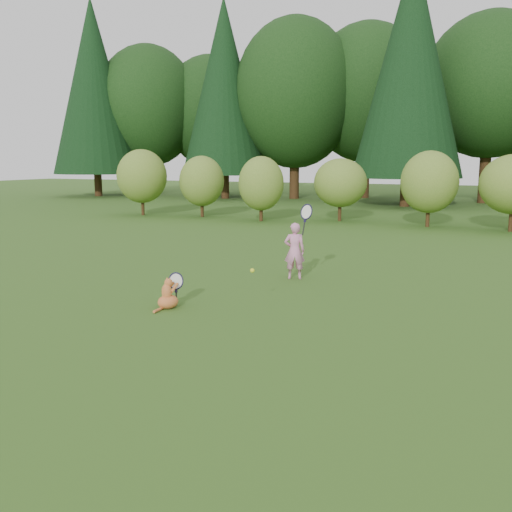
% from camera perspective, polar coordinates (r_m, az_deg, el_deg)
% --- Properties ---
extents(ground, '(100.00, 100.00, 0.00)m').
position_cam_1_polar(ground, '(9.83, -2.91, -4.67)').
color(ground, '#295417').
rests_on(ground, ground).
extents(shrub_row, '(28.00, 3.00, 2.80)m').
position_cam_1_polar(shrub_row, '(21.99, 12.12, 6.73)').
color(shrub_row, '#557825').
rests_on(shrub_row, ground).
extents(woodland_backdrop, '(48.00, 10.00, 15.00)m').
position_cam_1_polar(woodland_backdrop, '(32.24, 16.11, 18.31)').
color(woodland_backdrop, black).
rests_on(woodland_backdrop, ground).
extents(child, '(0.70, 0.49, 1.73)m').
position_cam_1_polar(child, '(11.67, 3.91, 0.65)').
color(child, pink).
rests_on(child, ground).
extents(cat, '(0.49, 0.77, 0.70)m').
position_cam_1_polar(cat, '(9.52, -8.78, -3.60)').
color(cat, '#B85023').
rests_on(cat, ground).
extents(tennis_ball, '(0.07, 0.07, 0.07)m').
position_cam_1_polar(tennis_ball, '(9.38, -0.37, -1.46)').
color(tennis_ball, yellow).
rests_on(tennis_ball, ground).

